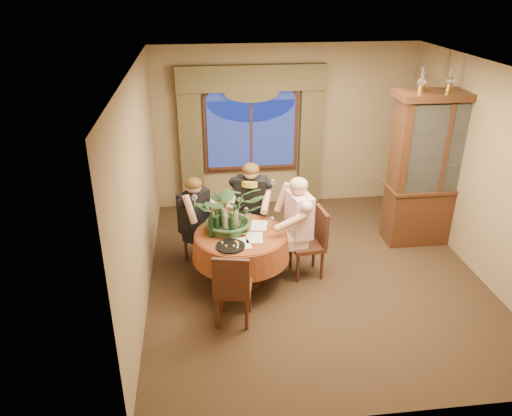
{
  "coord_description": "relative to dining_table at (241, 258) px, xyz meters",
  "views": [
    {
      "loc": [
        -1.51,
        -5.79,
        3.78
      ],
      "look_at": [
        -0.82,
        -0.09,
        1.1
      ],
      "focal_mm": 35.0,
      "sensor_mm": 36.0,
      "label": 1
    }
  ],
  "objects": [
    {
      "name": "dining_table",
      "position": [
        0.0,
        0.0,
        0.0
      ],
      "size": [
        1.37,
        1.37,
        0.75
      ],
      "primitive_type": "cylinder",
      "rotation": [
        0.0,
        0.0,
        -0.07
      ],
      "color": "maroon",
      "rests_on": "floor"
    },
    {
      "name": "arched_transom",
      "position": [
        0.42,
        2.52,
        1.71
      ],
      "size": [
        1.6,
        0.06,
        0.44
      ],
      "primitive_type": null,
      "color": "navy",
      "rests_on": "wall_back"
    },
    {
      "name": "olive_bowl",
      "position": [
        0.01,
        -0.03,
        0.4
      ],
      "size": [
        0.16,
        0.16,
        0.05
      ],
      "primitive_type": "imported",
      "color": "#4D5A2F",
      "rests_on": "dining_table"
    },
    {
      "name": "chair_front_left",
      "position": [
        -0.16,
        -0.81,
        0.1
      ],
      "size": [
        0.5,
        0.5,
        0.96
      ],
      "primitive_type": "cube",
      "rotation": [
        0.0,
        0.0,
        -0.2
      ],
      "color": "black",
      "rests_on": "floor"
    },
    {
      "name": "wine_bottle_3",
      "position": [
        -0.35,
        0.07,
        0.54
      ],
      "size": [
        0.07,
        0.07,
        0.33
      ],
      "primitive_type": "cylinder",
      "color": "tan",
      "rests_on": "dining_table"
    },
    {
      "name": "cheese_platter",
      "position": [
        -0.16,
        -0.35,
        0.39
      ],
      "size": [
        0.36,
        0.36,
        0.02
      ],
      "primitive_type": "cylinder",
      "color": "black",
      "rests_on": "dining_table"
    },
    {
      "name": "tasting_paper_0",
      "position": [
        0.16,
        -0.15,
        0.38
      ],
      "size": [
        0.24,
        0.32,
        0.0
      ],
      "primitive_type": "cube",
      "rotation": [
        0.0,
        0.0,
        -0.11
      ],
      "color": "white",
      "rests_on": "dining_table"
    },
    {
      "name": "wine_glass_person_back",
      "position": [
        -0.32,
        0.28,
        0.46
      ],
      "size": [
        0.07,
        0.07,
        0.18
      ],
      "primitive_type": null,
      "color": "silver",
      "rests_on": "dining_table"
    },
    {
      "name": "chair_back_right",
      "position": [
        0.16,
        0.92,
        0.1
      ],
      "size": [
        0.48,
        0.48,
        0.96
      ],
      "primitive_type": "cube",
      "rotation": [
        0.0,
        0.0,
        -3.31
      ],
      "color": "black",
      "rests_on": "floor"
    },
    {
      "name": "oil_lamp_center",
      "position": [
        3.0,
        0.88,
        2.12
      ],
      "size": [
        0.11,
        0.11,
        0.34
      ],
      "primitive_type": null,
      "color": "#A5722D",
      "rests_on": "china_cabinet"
    },
    {
      "name": "drapery_right",
      "position": [
        1.45,
        2.47,
        0.8
      ],
      "size": [
        0.38,
        0.14,
        2.32
      ],
      "primitive_type": "cube",
      "color": "#463E24",
      "rests_on": "floor"
    },
    {
      "name": "wine_bottle_5",
      "position": [
        -0.12,
        -0.09,
        0.54
      ],
      "size": [
        0.07,
        0.07,
        0.33
      ],
      "primitive_type": "cylinder",
      "color": "black",
      "rests_on": "dining_table"
    },
    {
      "name": "stoneware_vase",
      "position": [
        -0.07,
        0.15,
        0.5
      ],
      "size": [
        0.14,
        0.14,
        0.25
      ],
      "primitive_type": null,
      "color": "tan",
      "rests_on": "dining_table"
    },
    {
      "name": "oil_lamp_right",
      "position": [
        3.4,
        0.88,
        2.12
      ],
      "size": [
        0.11,
        0.11,
        0.34
      ],
      "primitive_type": null,
      "color": "#A5722D",
      "rests_on": "china_cabinet"
    },
    {
      "name": "wine_glass_person_pink",
      "position": [
        0.42,
        0.08,
        0.46
      ],
      "size": [
        0.07,
        0.07,
        0.18
      ],
      "primitive_type": null,
      "color": "silver",
      "rests_on": "dining_table"
    },
    {
      "name": "person_pink",
      "position": [
        0.79,
        0.14,
        0.34
      ],
      "size": [
        0.56,
        0.59,
        1.43
      ],
      "primitive_type": null,
      "rotation": [
        0.0,
        0.0,
        -4.53
      ],
      "color": "beige",
      "rests_on": "floor"
    },
    {
      "name": "tasting_paper_1",
      "position": [
        0.26,
        0.19,
        0.38
      ],
      "size": [
        0.27,
        0.34,
        0.0
      ],
      "primitive_type": "cube",
      "rotation": [
        0.0,
        0.0,
        -0.22
      ],
      "color": "white",
      "rests_on": "dining_table"
    },
    {
      "name": "person_back",
      "position": [
        -0.59,
        0.52,
        0.3
      ],
      "size": [
        0.65,
        0.66,
        1.35
      ],
      "primitive_type": null,
      "rotation": [
        0.0,
        0.0,
        -2.29
      ],
      "color": "black",
      "rests_on": "floor"
    },
    {
      "name": "floor",
      "position": [
        1.02,
        0.09,
        -0.38
      ],
      "size": [
        5.0,
        5.0,
        0.0
      ],
      "primitive_type": "plane",
      "color": "black",
      "rests_on": "ground"
    },
    {
      "name": "wine_bottle_4",
      "position": [
        -0.31,
        -0.01,
        0.54
      ],
      "size": [
        0.07,
        0.07,
        0.33
      ],
      "primitive_type": "cylinder",
      "color": "black",
      "rests_on": "dining_table"
    },
    {
      "name": "drapery_left",
      "position": [
        -0.61,
        2.47,
        0.8
      ],
      "size": [
        0.38,
        0.14,
        2.32
      ],
      "primitive_type": "cube",
      "color": "#463E24",
      "rests_on": "floor"
    },
    {
      "name": "wine_bottle_2",
      "position": [
        -0.38,
        -0.05,
        0.54
      ],
      "size": [
        0.07,
        0.07,
        0.33
      ],
      "primitive_type": "cylinder",
      "color": "black",
      "rests_on": "dining_table"
    },
    {
      "name": "person_scarf",
      "position": [
        0.23,
        0.81,
        0.34
      ],
      "size": [
        0.62,
        0.59,
        1.42
      ],
      "primitive_type": null,
      "rotation": [
        0.0,
        0.0,
        -3.41
      ],
      "color": "black",
      "rests_on": "floor"
    },
    {
      "name": "wall_back",
      "position": [
        1.02,
        2.59,
        1.02
      ],
      "size": [
        4.5,
        0.0,
        4.5
      ],
      "primitive_type": "plane",
      "rotation": [
        1.57,
        0.0,
        0.0
      ],
      "color": "olive",
      "rests_on": "ground"
    },
    {
      "name": "wine_glass_person_scarf",
      "position": [
        0.11,
        0.41,
        0.46
      ],
      "size": [
        0.07,
        0.07,
        0.18
      ],
      "primitive_type": null,
      "color": "silver",
      "rests_on": "dining_table"
    },
    {
      "name": "wall_right",
      "position": [
        3.27,
        0.09,
        1.02
      ],
      "size": [
        0.0,
        5.0,
        5.0
      ],
      "primitive_type": "plane",
      "rotation": [
        1.57,
        0.0,
        -1.57
      ],
      "color": "olive",
      "rests_on": "ground"
    },
    {
      "name": "centerpiece_plant",
      "position": [
        -0.11,
        0.14,
        0.96
      ],
      "size": [
        0.9,
        1.0,
        0.78
      ],
      "primitive_type": "imported",
      "color": "#345A32",
      "rests_on": "dining_table"
    },
    {
      "name": "window",
      "position": [
        0.42,
        2.52,
        0.92
      ],
      "size": [
        1.62,
        0.1,
        1.32
      ],
      "primitive_type": null,
      "color": "navy",
      "rests_on": "wall_back"
    },
    {
      "name": "swag_valance",
      "position": [
        0.42,
        2.44,
        1.9
      ],
      "size": [
        2.45,
        0.16,
        0.42
      ],
      "primitive_type": null,
      "color": "#463E24",
      "rests_on": "wall_back"
    },
    {
      "name": "chair_back",
      "position": [
        -0.5,
        0.63,
        0.1
      ],
      "size": [
        0.59,
        0.59,
        0.96
      ],
      "primitive_type": "cube",
      "rotation": [
        0.0,
        0.0,
        -2.46
      ],
      "color": "black",
      "rests_on": "floor"
    },
    {
      "name": "ceiling",
      "position": [
        1.02,
        0.09,
        2.42
      ],
      "size": [
        5.0,
        5.0,
        0.0
      ],
      "primitive_type": "plane",
      "rotation": [
        3.14,
        0.0,
        0.0
      ],
      "color": "white",
      "rests_on": "wall_back"
    },
    {
      "name": "tasting_paper_2",
      "position": [
        -0.02,
        -0.28,
        0.38
      ],
      "size": [
        0.26,
        0.33,
        0.0
      ],
      "primitive_type": "cube",
      "rotation": [
        0.0,
        0.0,
        0.17
      ],
      "color": "white",
      "rests_on": "dining_table"
    },
    {
      "name": "wine_bottle_0",
      "position": [
        -0.2,
        0.06,
        0.54
      ],
      "size": [
        0.07,
        0.07,
        0.33
      ],
      "primitive_type": "cylinder",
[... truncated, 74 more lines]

